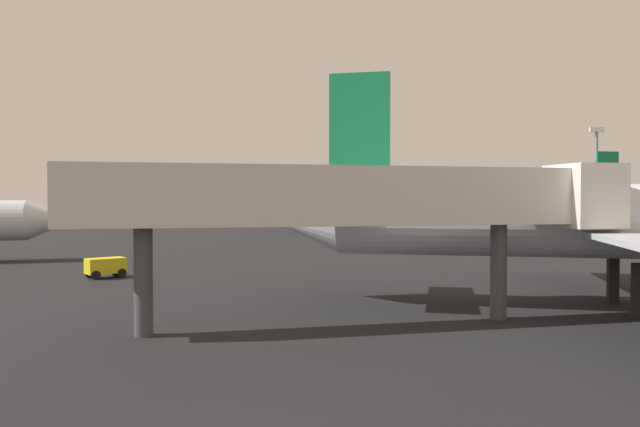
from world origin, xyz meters
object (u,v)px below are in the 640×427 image
(airplane_far_left, at_px, (366,216))
(jet_bridge, at_px, (382,199))
(light_mast_right, at_px, (596,171))
(baggage_cart, at_px, (106,266))

(airplane_far_left, distance_m, jet_bridge, 63.40)
(jet_bridge, xyz_separation_m, light_mast_right, (44.19, 77.76, 4.83))
(airplane_far_left, xyz_separation_m, jet_bridge, (-3.58, -63.25, 2.46))
(airplane_far_left, bearing_deg, baggage_cart, -99.62)
(airplane_far_left, xyz_separation_m, baggage_cart, (-20.41, -49.09, -1.95))
(airplane_far_left, relative_size, baggage_cart, 10.25)
(airplane_far_left, height_order, baggage_cart, airplane_far_left)
(jet_bridge, relative_size, baggage_cart, 8.61)
(baggage_cart, bearing_deg, airplane_far_left, -152.08)
(airplane_far_left, distance_m, baggage_cart, 53.19)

